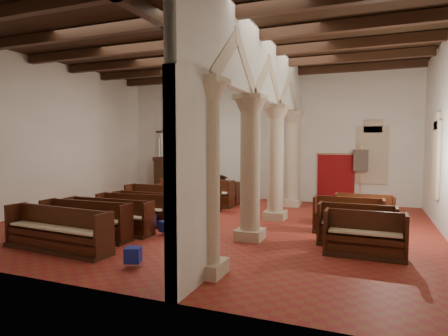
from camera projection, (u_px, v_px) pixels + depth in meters
floor at (212, 224)px, 12.68m from camera, size 14.00×14.00×0.00m
ceiling at (212, 44)px, 12.26m from camera, size 14.00×14.00×0.00m
wall_back at (261, 137)px, 18.04m from camera, size 14.00×0.02×6.00m
wall_front at (84, 130)px, 6.90m from camera, size 14.00×0.02×6.00m
wall_left at (53, 136)px, 15.03m from camera, size 0.02×12.00×6.00m
ceiling_beams at (212, 49)px, 12.28m from camera, size 13.80×11.80×0.30m
arcade at (265, 117)px, 11.78m from camera, size 0.90×11.90×6.00m
window_right_b at (437, 159)px, 12.30m from camera, size 0.03×1.00×2.20m
window_back at (372, 155)px, 16.25m from camera, size 1.00×0.03×2.20m
pipe_organ at (175, 169)px, 19.34m from camera, size 2.10×0.85×4.40m
lectern at (223, 188)px, 18.41m from camera, size 0.58×0.61×1.17m
dossal_curtain at (336, 178)px, 16.82m from camera, size 1.80×0.07×2.17m
processional_banner at (360, 187)px, 16.06m from camera, size 0.60×0.77×2.64m
hymnal_box_a at (133, 255)px, 8.28m from camera, size 0.41×0.37×0.34m
hymnal_box_b at (165, 226)px, 11.15m from camera, size 0.39×0.36×0.32m
hymnal_box_c at (149, 220)px, 11.93m from camera, size 0.45×0.41×0.36m
tube_heater_a at (86, 241)px, 9.89m from camera, size 1.06×0.38×0.11m
tube_heater_b at (90, 242)px, 9.76m from camera, size 0.94×0.38×0.10m
nave_pew_0 at (57, 237)px, 9.55m from camera, size 3.26×0.95×1.10m
nave_pew_1 at (85, 227)px, 10.70m from camera, size 2.83×0.79×1.08m
nave_pew_2 at (108, 222)px, 11.42m from camera, size 2.97×0.69×1.03m
nave_pew_3 at (133, 215)px, 12.56m from camera, size 2.63×0.83×1.02m
nave_pew_4 at (146, 211)px, 13.22m from camera, size 2.55×0.77×0.99m
nave_pew_5 at (161, 205)px, 14.22m from camera, size 2.92×0.79×1.12m
nave_pew_6 at (188, 201)px, 15.42m from camera, size 2.72×0.69×1.01m
nave_pew_7 at (196, 197)px, 16.35m from camera, size 3.39×0.82×1.15m
nave_pew_8 at (208, 195)px, 17.09m from camera, size 3.03×0.74×1.01m
aisle_pew_0 at (364, 241)px, 9.08m from camera, size 1.90×0.76×1.09m
aisle_pew_1 at (356, 232)px, 9.97m from camera, size 2.01×0.74×1.11m
aisle_pew_2 at (348, 222)px, 11.31m from camera, size 2.04×0.73×1.09m
aisle_pew_3 at (364, 217)px, 12.03m from camera, size 1.82×0.77×1.09m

